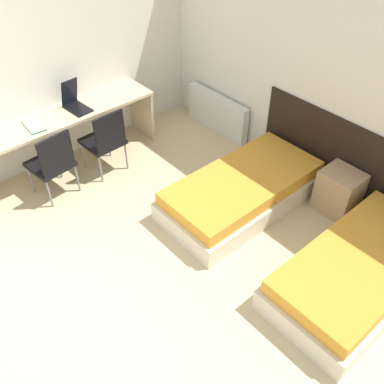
{
  "coord_description": "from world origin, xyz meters",
  "views": [
    {
      "loc": [
        2.48,
        -0.07,
        3.4
      ],
      "look_at": [
        0.0,
        2.09,
        0.55
      ],
      "focal_mm": 40.0,
      "sensor_mm": 36.0,
      "label": 1
    }
  ],
  "objects_px": {
    "chair_near_notebook": "(52,162)",
    "laptop": "(75,103)",
    "bed_near_window": "(242,191)",
    "bed_near_door": "(359,271)",
    "chair_near_laptop": "(105,139)",
    "nightstand": "(339,191)"
  },
  "relations": [
    {
      "from": "bed_near_window",
      "to": "laptop",
      "type": "bearing_deg",
      "value": -155.5
    },
    {
      "from": "nightstand",
      "to": "bed_near_window",
      "type": "bearing_deg",
      "value": -134.9
    },
    {
      "from": "bed_near_door",
      "to": "nightstand",
      "type": "bearing_deg",
      "value": 134.9
    },
    {
      "from": "bed_near_window",
      "to": "chair_near_laptop",
      "type": "xyz_separation_m",
      "value": [
        -1.56,
        -0.81,
        0.28
      ]
    },
    {
      "from": "bed_near_door",
      "to": "chair_near_laptop",
      "type": "xyz_separation_m",
      "value": [
        -3.09,
        -0.81,
        0.28
      ]
    },
    {
      "from": "bed_near_door",
      "to": "chair_near_laptop",
      "type": "bearing_deg",
      "value": -165.28
    },
    {
      "from": "bed_near_window",
      "to": "laptop",
      "type": "height_order",
      "value": "laptop"
    },
    {
      "from": "bed_near_door",
      "to": "chair_near_laptop",
      "type": "height_order",
      "value": "chair_near_laptop"
    },
    {
      "from": "chair_near_notebook",
      "to": "bed_near_door",
      "type": "bearing_deg",
      "value": 19.64
    },
    {
      "from": "nightstand",
      "to": "bed_near_door",
      "type": "bearing_deg",
      "value": -45.1
    },
    {
      "from": "bed_near_window",
      "to": "chair_near_notebook",
      "type": "distance_m",
      "value": 2.19
    },
    {
      "from": "bed_near_window",
      "to": "bed_near_door",
      "type": "bearing_deg",
      "value": 0.0
    },
    {
      "from": "nightstand",
      "to": "chair_near_laptop",
      "type": "bearing_deg",
      "value": -145.88
    },
    {
      "from": "bed_near_window",
      "to": "chair_near_notebook",
      "type": "bearing_deg",
      "value": -136.0
    },
    {
      "from": "bed_near_window",
      "to": "chair_near_laptop",
      "type": "height_order",
      "value": "chair_near_laptop"
    },
    {
      "from": "laptop",
      "to": "chair_near_notebook",
      "type": "bearing_deg",
      "value": -59.15
    },
    {
      "from": "bed_near_window",
      "to": "chair_near_notebook",
      "type": "height_order",
      "value": "chair_near_notebook"
    },
    {
      "from": "nightstand",
      "to": "laptop",
      "type": "height_order",
      "value": "laptop"
    },
    {
      "from": "bed_near_door",
      "to": "laptop",
      "type": "distance_m",
      "value": 3.69
    },
    {
      "from": "chair_near_notebook",
      "to": "laptop",
      "type": "xyz_separation_m",
      "value": [
        -0.43,
        0.6,
        0.35
      ]
    },
    {
      "from": "chair_near_notebook",
      "to": "bed_near_window",
      "type": "bearing_deg",
      "value": 37.58
    },
    {
      "from": "nightstand",
      "to": "chair_near_laptop",
      "type": "relative_size",
      "value": 0.59
    }
  ]
}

